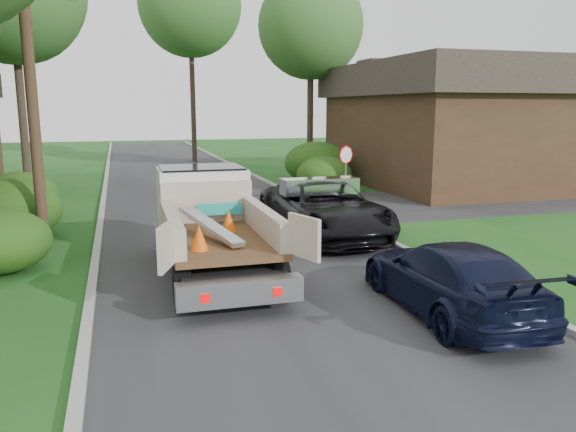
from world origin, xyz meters
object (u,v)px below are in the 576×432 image
(utility_pole, at_px, (29,59))
(tree_center_far, at_px, (190,5))
(tree_right_far, at_px, (311,26))
(flatbed_truck, at_px, (208,215))
(navy_suv, at_px, (450,278))
(black_pickup, at_px, (324,208))
(house_right, at_px, (449,123))
(stop_sign, at_px, (346,163))

(utility_pole, xyz_separation_m, tree_center_far, (7.48, 25.02, 5.81))
(tree_right_far, distance_m, flatbed_truck, 21.17)
(flatbed_truck, bearing_deg, navy_suv, -49.16)
(black_pickup, distance_m, navy_suv, 7.00)
(house_right, relative_size, navy_suv, 2.68)
(tree_right_far, distance_m, black_pickup, 17.95)
(utility_pole, distance_m, flatbed_truck, 6.35)
(black_pickup, bearing_deg, tree_right_far, 73.05)
(utility_pole, bearing_deg, stop_sign, 20.62)
(flatbed_truck, relative_size, navy_suv, 1.31)
(house_right, bearing_deg, black_pickup, -137.52)
(stop_sign, height_order, black_pickup, stop_sign)
(navy_suv, bearing_deg, stop_sign, -99.84)
(house_right, distance_m, tree_center_far, 20.93)
(stop_sign, bearing_deg, tree_center_far, 98.66)
(tree_center_far, height_order, black_pickup, tree_center_far)
(stop_sign, xyz_separation_m, navy_suv, (-2.60, -11.50, -1.08))
(house_right, bearing_deg, stop_sign, -147.34)
(utility_pole, height_order, black_pickup, utility_pole)
(tree_center_far, distance_m, black_pickup, 27.44)
(utility_pole, xyz_separation_m, navy_suv, (8.08, -7.48, -4.47))
(stop_sign, xyz_separation_m, black_pickup, (-2.57, -4.50, -0.92))
(stop_sign, distance_m, utility_pole, 11.91)
(tree_right_far, relative_size, flatbed_truck, 1.81)
(stop_sign, height_order, flatbed_truck, stop_sign)
(tree_right_far, height_order, navy_suv, tree_right_far)
(utility_pole, relative_size, tree_right_far, 0.87)
(stop_sign, relative_size, house_right, 0.19)
(stop_sign, distance_m, tree_center_far, 23.15)
(tree_right_far, xyz_separation_m, tree_center_far, (-5.50, 10.00, 2.50))
(stop_sign, relative_size, black_pickup, 0.40)
(tree_right_far, relative_size, navy_suv, 2.38)
(tree_center_far, bearing_deg, stop_sign, -81.34)
(utility_pole, xyz_separation_m, tree_right_far, (12.98, 15.02, 3.31))
(flatbed_truck, height_order, black_pickup, flatbed_truck)
(black_pickup, bearing_deg, tree_center_far, 91.91)
(utility_pole, relative_size, house_right, 0.77)
(house_right, distance_m, tree_right_far, 9.72)
(navy_suv, bearing_deg, tree_right_far, -99.39)
(flatbed_truck, bearing_deg, tree_center_far, 83.89)
(stop_sign, relative_size, utility_pole, 0.25)
(utility_pole, relative_size, navy_suv, 2.07)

